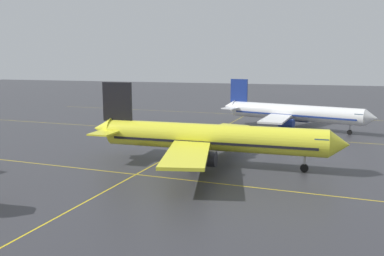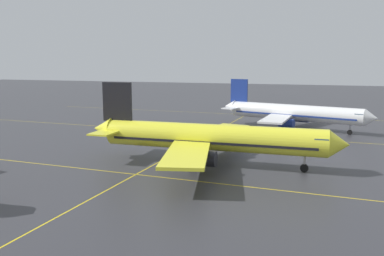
# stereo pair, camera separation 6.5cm
# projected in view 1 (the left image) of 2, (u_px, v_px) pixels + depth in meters

# --- Properties ---
(airliner_second_row) EXTENTS (40.83, 35.18, 12.69)m
(airliner_second_row) POSITION_uv_depth(u_px,v_px,m) (208.00, 138.00, 60.62)
(airliner_second_row) COLOR yellow
(airliner_second_row) RESTS_ON ground
(airliner_third_row) EXTENTS (37.58, 31.98, 11.81)m
(airliner_third_row) POSITION_uv_depth(u_px,v_px,m) (292.00, 113.00, 94.31)
(airliner_third_row) COLOR white
(airliner_third_row) RESTS_ON ground
(taxiway_markings) EXTENTS (136.43, 158.17, 0.01)m
(taxiway_markings) POSITION_uv_depth(u_px,v_px,m) (183.00, 149.00, 72.43)
(taxiway_markings) COLOR yellow
(taxiway_markings) RESTS_ON ground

